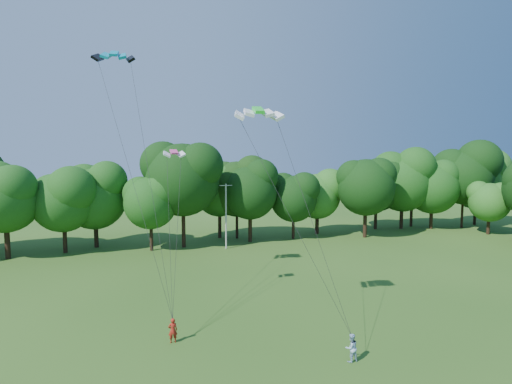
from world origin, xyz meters
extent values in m
cylinder|color=#AAAAA1|center=(2.45, 32.08, 4.00)|extent=(0.20, 0.20, 7.99)
cube|color=#AAAAA1|center=(2.45, 32.08, 7.80)|extent=(1.60, 0.25, 0.08)
imported|color=#A42115|center=(-5.87, 8.70, 0.76)|extent=(0.57, 0.38, 1.53)
imported|color=#A6C8E6|center=(3.43, 3.62, 0.79)|extent=(0.84, 0.69, 1.58)
cube|color=#058CAC|center=(-9.20, 17.83, 19.16)|extent=(3.07, 1.55, 0.71)
cube|color=#22E42E|center=(-0.44, 8.68, 14.19)|extent=(3.05, 1.59, 0.60)
cube|color=#EB4192|center=(-5.13, 14.38, 11.66)|extent=(1.63, 0.92, 0.38)
cylinder|color=black|center=(5.19, 37.73, 2.09)|extent=(0.46, 0.46, 4.17)
ellipsoid|color=black|center=(5.19, 37.73, 7.58)|extent=(8.34, 8.34, 9.10)
cylinder|color=black|center=(34.45, 38.94, 1.88)|extent=(0.44, 0.44, 3.75)
ellipsoid|color=#2B561A|center=(34.45, 38.94, 6.83)|extent=(7.51, 7.51, 8.19)
camera|label=1|loc=(-7.59, -15.23, 11.37)|focal=28.00mm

